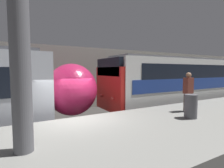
{
  "coord_description": "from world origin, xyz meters",
  "views": [
    {
      "loc": [
        -1.86,
        -6.16,
        2.85
      ],
      "look_at": [
        2.06,
        0.86,
        2.22
      ],
      "focal_mm": 28.0,
      "sensor_mm": 36.0,
      "label": 1
    }
  ],
  "objects": [
    {
      "name": "station_rear_barrier",
      "position": [
        0.0,
        6.21,
        2.27
      ],
      "size": [
        50.0,
        0.15,
        4.55
      ],
      "color": "#9E998E",
      "rests_on": "ground"
    },
    {
      "name": "support_pillar_near",
      "position": [
        -1.75,
        -2.14,
        3.17
      ],
      "size": [
        0.4,
        0.4,
        4.05
      ],
      "color": "#56565B",
      "rests_on": "platform"
    },
    {
      "name": "ground_plane",
      "position": [
        0.0,
        0.0,
        0.0
      ],
      "size": [
        120.0,
        120.0,
        0.0
      ],
      "primitive_type": "plane",
      "color": "#33302D"
    },
    {
      "name": "train_boxy",
      "position": [
        12.13,
        2.15,
        1.89
      ],
      "size": [
        19.4,
        2.87,
        3.7
      ],
      "color": "black",
      "rests_on": "ground"
    },
    {
      "name": "trash_bin",
      "position": [
        3.61,
        -2.15,
        1.57
      ],
      "size": [
        0.44,
        0.44,
        0.85
      ],
      "color": "#4C4C51",
      "rests_on": "platform"
    },
    {
      "name": "platform",
      "position": [
        0.0,
        -2.13,
        0.57
      ],
      "size": [
        40.0,
        4.26,
        1.14
      ],
      "color": "slate",
      "rests_on": "ground"
    },
    {
      "name": "person_waiting",
      "position": [
        4.4,
        -1.42,
        1.99
      ],
      "size": [
        0.38,
        0.24,
        1.62
      ],
      "color": "#473D33",
      "rests_on": "platform"
    }
  ]
}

